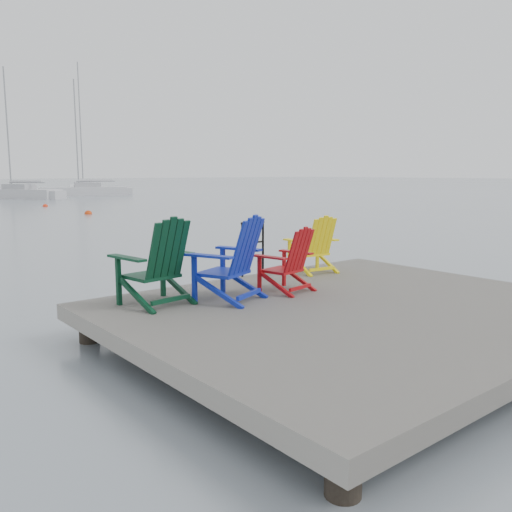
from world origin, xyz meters
TOP-DOWN VIEW (x-y plane):
  - ground at (0.00, 0.00)m, footprint 400.00×400.00m
  - dock at (0.00, 0.00)m, footprint 6.00×5.00m
  - handrail at (0.25, 2.45)m, footprint 0.48×0.04m
  - chair_green at (-1.98, 1.62)m, footprint 0.98×0.92m
  - chair_blue at (-1.10, 1.21)m, footprint 1.09×1.04m
  - chair_red at (-0.15, 1.13)m, footprint 0.83×0.78m
  - chair_yellow at (1.22, 1.97)m, footprint 0.84×0.79m
  - sailboat_near at (8.17, 44.68)m, footprint 6.17×7.94m
  - sailboat_mid at (17.21, 52.44)m, footprint 6.03×10.55m
  - sailboat_far at (15.16, 47.25)m, footprint 8.35×4.53m
  - buoy_a at (6.73, 16.07)m, footprint 0.37×0.37m
  - buoy_c at (5.97, 23.56)m, footprint 0.41×0.41m
  - buoy_d at (6.36, 31.67)m, footprint 0.34×0.34m

SIDE VIEW (x-z plane):
  - ground at x=0.00m, z-range 0.00..0.00m
  - buoy_a at x=6.73m, z-range -0.19..0.19m
  - buoy_c at x=5.97m, z-range -0.20..0.20m
  - buoy_d at x=6.36m, z-range -0.17..0.17m
  - dock at x=0.00m, z-range -0.35..1.05m
  - sailboat_mid at x=17.21m, z-range -6.61..7.32m
  - sailboat_far at x=15.16m, z-range -5.25..5.97m
  - sailboat_near at x=8.17m, z-range -5.25..5.96m
  - chair_red at x=-0.15m, z-range 0.50..1.43m
  - chair_yellow at x=1.22m, z-range 0.50..1.47m
  - handrail at x=0.25m, z-range 0.59..1.49m
  - chair_blue at x=-1.10m, z-range 0.50..1.63m
  - chair_green at x=-1.98m, z-range 0.50..1.63m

